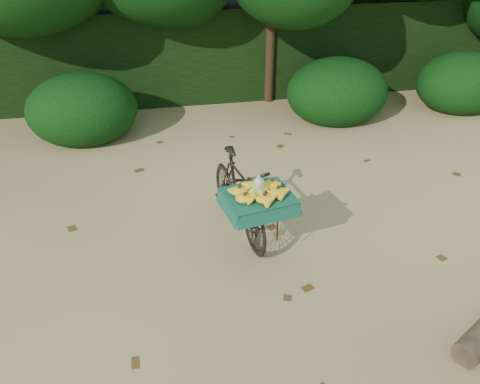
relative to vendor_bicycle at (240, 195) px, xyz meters
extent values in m
plane|color=tan|center=(0.93, -1.09, -0.52)|extent=(80.00, 80.00, 0.00)
imported|color=black|center=(0.00, 0.03, -0.02)|extent=(0.77, 1.74, 1.01)
cube|color=black|center=(0.10, -0.56, 0.31)|extent=(0.44, 0.50, 0.03)
cube|color=#16543C|center=(0.10, -0.56, 0.32)|extent=(0.83, 0.73, 0.01)
ellipsoid|color=#A2A027|center=(0.17, -0.55, 0.38)|extent=(0.10, 0.08, 0.11)
ellipsoid|color=#A2A027|center=(0.09, -0.50, 0.38)|extent=(0.10, 0.08, 0.11)
ellipsoid|color=#A2A027|center=(0.03, -0.58, 0.38)|extent=(0.10, 0.08, 0.11)
ellipsoid|color=#A2A027|center=(0.11, -0.62, 0.38)|extent=(0.10, 0.08, 0.11)
cylinder|color=#EAE5C6|center=(0.10, -0.55, 0.42)|extent=(0.12, 0.12, 0.15)
cube|color=black|center=(0.93, 5.21, 0.38)|extent=(26.00, 1.80, 1.80)
camera|label=1|loc=(-0.99, -5.14, 3.22)|focal=38.00mm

